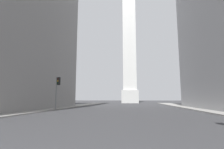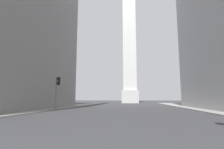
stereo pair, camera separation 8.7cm
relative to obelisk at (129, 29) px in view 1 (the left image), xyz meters
The scene contains 4 objects.
sidewalk_left 61.47m from the obelisk, 105.46° to the right, with size 5.00×92.25×0.15m, color gray.
sidewalk_right 61.47m from the obelisk, 74.54° to the right, with size 5.00×92.25×0.15m, color gray.
obelisk is the anchor object (origin of this frame).
traffic_light_mid_left 60.44m from the obelisk, 102.45° to the right, with size 0.78×0.50×5.54m.
Camera 1 is at (1.59, -2.04, 1.85)m, focal length 28.00 mm.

